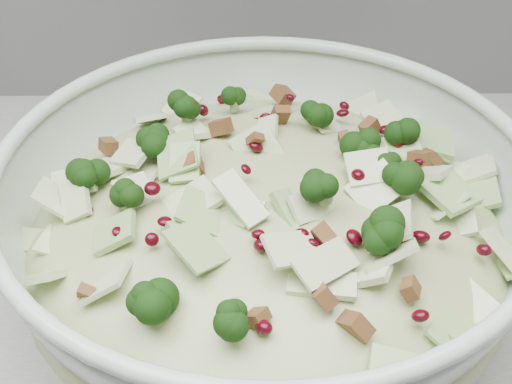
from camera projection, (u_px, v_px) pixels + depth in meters
mixing_bowl at (266, 240)px, 0.56m from camera, size 0.51×0.51×0.16m
salad at (267, 214)px, 0.54m from camera, size 0.51×0.51×0.16m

